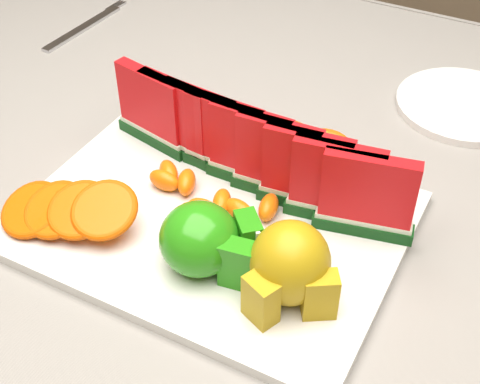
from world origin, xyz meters
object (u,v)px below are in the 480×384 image
at_px(apple_cluster, 207,241).
at_px(side_plate, 464,105).
at_px(fork, 86,26).
at_px(platter, 212,221).
at_px(pear_cluster, 290,267).

height_order(apple_cluster, side_plate, apple_cluster).
height_order(side_plate, fork, side_plate).
xyz_separation_m(platter, fork, (-0.40, 0.30, -0.00)).
distance_m(apple_cluster, pear_cluster, 0.09).
bearing_deg(platter, apple_cluster, -64.00).
height_order(platter, pear_cluster, pear_cluster).
xyz_separation_m(platter, side_plate, (0.19, 0.35, -0.00)).
relative_size(platter, pear_cluster, 4.17).
xyz_separation_m(pear_cluster, side_plate, (0.07, 0.41, -0.05)).
relative_size(side_plate, fork, 1.21).
relative_size(apple_cluster, side_plate, 0.49).
height_order(platter, apple_cluster, apple_cluster).
xyz_separation_m(apple_cluster, side_plate, (0.16, 0.42, -0.04)).
bearing_deg(platter, side_plate, 62.15).
relative_size(platter, apple_cluster, 3.44).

